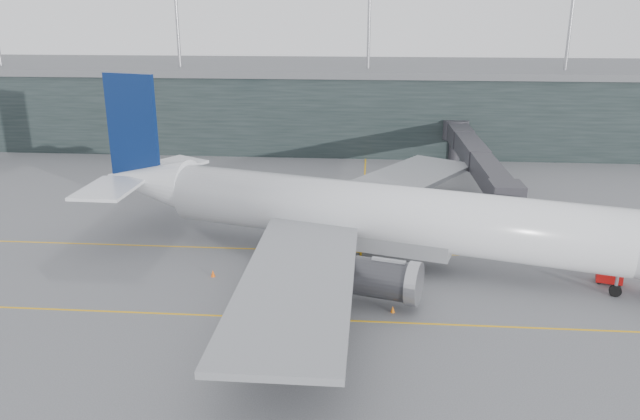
{
  "coord_description": "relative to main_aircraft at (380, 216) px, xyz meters",
  "views": [
    {
      "loc": [
        5.69,
        -68.37,
        25.9
      ],
      "look_at": [
        0.45,
        -4.0,
        4.8
      ],
      "focal_mm": 35.0,
      "sensor_mm": 36.0,
      "label": 1
    }
  ],
  "objects": [
    {
      "name": "ground",
      "position": [
        -6.94,
        6.73,
        -5.25
      ],
      "size": [
        320.0,
        320.0,
        0.0
      ],
      "primitive_type": "plane",
      "color": "#545459",
      "rests_on": "ground"
    },
    {
      "name": "taxiline_a",
      "position": [
        -6.94,
        2.73,
        -5.24
      ],
      "size": [
        160.0,
        0.25,
        0.02
      ],
      "primitive_type": "cube",
      "color": "gold",
      "rests_on": "ground"
    },
    {
      "name": "taxiline_b",
      "position": [
        -6.94,
        -13.27,
        -5.24
      ],
      "size": [
        160.0,
        0.25,
        0.02
      ],
      "primitive_type": "cube",
      "color": "gold",
      "rests_on": "ground"
    },
    {
      "name": "taxiline_lead_main",
      "position": [
        -1.94,
        26.73,
        -5.24
      ],
      "size": [
        0.25,
        60.0,
        0.02
      ],
      "primitive_type": "cube",
      "color": "gold",
      "rests_on": "ground"
    },
    {
      "name": "terminal",
      "position": [
        -6.95,
        64.73,
        2.37
      ],
      "size": [
        240.0,
        36.0,
        29.0
      ],
      "color": "black",
      "rests_on": "ground"
    },
    {
      "name": "main_aircraft",
      "position": [
        0.0,
        0.0,
        0.0
      ],
      "size": [
        65.52,
        60.24,
        18.7
      ],
      "rotation": [
        0.0,
        0.0,
        -0.28
      ],
      "color": "silver",
      "rests_on": "ground"
    },
    {
      "name": "jet_bridge",
      "position": [
        13.92,
        32.12,
        0.15
      ],
      "size": [
        4.6,
        47.34,
        7.22
      ],
      "rotation": [
        0.0,
        0.0,
        0.02
      ],
      "color": "#2E2D33",
      "rests_on": "ground"
    },
    {
      "name": "gse_cart",
      "position": [
        22.52,
        -3.44,
        -4.34
      ],
      "size": [
        2.74,
        2.15,
        1.64
      ],
      "rotation": [
        0.0,
        0.0,
        -0.29
      ],
      "color": "#AD0D0C",
      "rests_on": "ground"
    },
    {
      "name": "uld_a",
      "position": [
        -11.38,
        16.85,
        -4.18
      ],
      "size": [
        2.62,
        2.3,
        2.03
      ],
      "rotation": [
        0.0,
        0.0,
        -0.26
      ],
      "color": "#323236",
      "rests_on": "ground"
    },
    {
      "name": "uld_b",
      "position": [
        -8.57,
        17.31,
        -4.37
      ],
      "size": [
        1.89,
        1.53,
        1.68
      ],
      "rotation": [
        0.0,
        0.0,
        0.03
      ],
      "color": "#323236",
      "rests_on": "ground"
    },
    {
      "name": "uld_c",
      "position": [
        -5.94,
        18.19,
        -4.41
      ],
      "size": [
        2.17,
        2.0,
        1.59
      ],
      "rotation": [
        0.0,
        0.0,
        0.43
      ],
      "color": "#323236",
      "rests_on": "ground"
    },
    {
      "name": "cone_wing_stbd",
      "position": [
        1.15,
        -11.39,
        -4.94
      ],
      "size": [
        0.39,
        0.39,
        0.63
      ],
      "primitive_type": "cone",
      "color": "#CC5E0B",
      "rests_on": "ground"
    },
    {
      "name": "cone_wing_port",
      "position": [
        2.44,
        15.96,
        -4.92
      ],
      "size": [
        0.41,
        0.41,
        0.66
      ],
      "primitive_type": "cone",
      "color": "#E3450C",
      "rests_on": "ground"
    },
    {
      "name": "cone_tail",
      "position": [
        -16.68,
        -5.07,
        -4.89
      ],
      "size": [
        0.45,
        0.45,
        0.72
      ],
      "primitive_type": "cone",
      "color": "#FE5E0E",
      "rests_on": "ground"
    }
  ]
}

